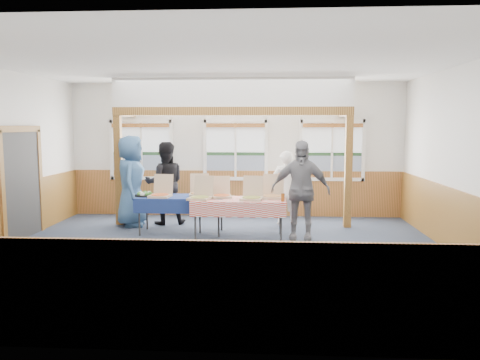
# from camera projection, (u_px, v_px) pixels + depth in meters

# --- Properties ---
(floor) EXTENTS (8.00, 8.00, 0.00)m
(floor) POSITION_uv_depth(u_px,v_px,m) (221.00, 254.00, 7.99)
(floor) COLOR #273140
(floor) RESTS_ON ground
(ceiling) EXTENTS (8.00, 8.00, 0.00)m
(ceiling) POSITION_uv_depth(u_px,v_px,m) (221.00, 63.00, 7.63)
(ceiling) COLOR white
(ceiling) RESTS_ON wall_back
(wall_back) EXTENTS (8.00, 0.00, 8.00)m
(wall_back) POSITION_uv_depth(u_px,v_px,m) (236.00, 150.00, 11.28)
(wall_back) COLOR silver
(wall_back) RESTS_ON floor
(wall_front) EXTENTS (8.00, 0.00, 8.00)m
(wall_front) POSITION_uv_depth(u_px,v_px,m) (183.00, 188.00, 4.34)
(wall_front) COLOR silver
(wall_front) RESTS_ON floor
(wall_right) EXTENTS (0.00, 8.00, 8.00)m
(wall_right) POSITION_uv_depth(u_px,v_px,m) (467.00, 162.00, 7.57)
(wall_right) COLOR silver
(wall_right) RESTS_ON floor
(wainscot_back) EXTENTS (7.98, 0.05, 1.10)m
(wainscot_back) POSITION_uv_depth(u_px,v_px,m) (236.00, 193.00, 11.38)
(wainscot_back) COLOR brown
(wainscot_back) RESTS_ON floor
(wainscot_front) EXTENTS (7.98, 0.05, 1.10)m
(wainscot_front) POSITION_uv_depth(u_px,v_px,m) (185.00, 296.00, 4.48)
(wainscot_front) COLOR brown
(wainscot_front) RESTS_ON floor
(wainscot_right) EXTENTS (0.05, 6.98, 1.10)m
(wainscot_right) POSITION_uv_depth(u_px,v_px,m) (462.00, 225.00, 7.69)
(wainscot_right) COLOR brown
(wainscot_right) RESTS_ON floor
(cased_opening) EXTENTS (0.06, 1.30, 2.10)m
(cased_opening) POSITION_uv_depth(u_px,v_px,m) (21.00, 185.00, 9.00)
(cased_opening) COLOR #303030
(cased_opening) RESTS_ON wall_left
(window_left) EXTENTS (1.56, 0.10, 1.46)m
(window_left) POSITION_uv_depth(u_px,v_px,m) (141.00, 147.00, 11.37)
(window_left) COLOR white
(window_left) RESTS_ON wall_back
(window_mid) EXTENTS (1.56, 0.10, 1.46)m
(window_mid) POSITION_uv_depth(u_px,v_px,m) (236.00, 147.00, 11.23)
(window_mid) COLOR white
(window_mid) RESTS_ON wall_back
(window_right) EXTENTS (1.56, 0.10, 1.46)m
(window_right) POSITION_uv_depth(u_px,v_px,m) (332.00, 147.00, 11.09)
(window_right) COLOR white
(window_right) RESTS_ON wall_back
(post_left) EXTENTS (0.15, 0.15, 2.40)m
(post_left) POSITION_uv_depth(u_px,v_px,m) (119.00, 171.00, 10.29)
(post_left) COLOR #5C3714
(post_left) RESTS_ON floor
(post_right) EXTENTS (0.15, 0.15, 2.40)m
(post_right) POSITION_uv_depth(u_px,v_px,m) (348.00, 172.00, 9.99)
(post_right) COLOR #5C3714
(post_right) RESTS_ON floor
(cross_beam) EXTENTS (5.15, 0.18, 0.18)m
(cross_beam) POSITION_uv_depth(u_px,v_px,m) (232.00, 111.00, 9.99)
(cross_beam) COLOR #5C3714
(cross_beam) RESTS_ON post_left
(table_left) EXTENTS (1.81, 0.88, 0.76)m
(table_left) POSITION_uv_depth(u_px,v_px,m) (181.00, 199.00, 9.48)
(table_left) COLOR #303030
(table_left) RESTS_ON floor
(table_right) EXTENTS (1.83, 0.84, 0.76)m
(table_right) POSITION_uv_depth(u_px,v_px,m) (239.00, 202.00, 9.14)
(table_right) COLOR #303030
(table_right) RESTS_ON floor
(pizza_box_a) EXTENTS (0.44, 0.52, 0.44)m
(pizza_box_a) POSITION_uv_depth(u_px,v_px,m) (161.00, 194.00, 9.39)
(pizza_box_a) COLOR tan
(pizza_box_a) RESTS_ON table_left
(pizza_box_b) EXTENTS (0.44, 0.52, 0.43)m
(pizza_box_b) POSITION_uv_depth(u_px,v_px,m) (199.00, 192.00, 9.61)
(pizza_box_b) COLOR tan
(pizza_box_b) RESTS_ON table_left
(pizza_box_c) EXTENTS (0.50, 0.57, 0.44)m
(pizza_box_c) POSITION_uv_depth(u_px,v_px,m) (201.00, 196.00, 9.07)
(pizza_box_c) COLOR tan
(pizza_box_c) RESTS_ON table_right
(pizza_box_d) EXTENTS (0.45, 0.51, 0.41)m
(pizza_box_d) POSITION_uv_depth(u_px,v_px,m) (222.00, 194.00, 9.34)
(pizza_box_d) COLOR tan
(pizza_box_d) RESTS_ON table_right
(pizza_box_e) EXTENTS (0.46, 0.54, 0.44)m
(pizza_box_e) POSITION_uv_depth(u_px,v_px,m) (252.00, 196.00, 9.03)
(pizza_box_e) COLOR tan
(pizza_box_e) RESTS_ON table_right
(pizza_box_f) EXTENTS (0.46, 0.55, 0.46)m
(pizza_box_f) POSITION_uv_depth(u_px,v_px,m) (272.00, 195.00, 9.23)
(pizza_box_f) COLOR tan
(pizza_box_f) RESTS_ON table_right
(veggie_tray) EXTENTS (0.41, 0.41, 0.09)m
(veggie_tray) POSITION_uv_depth(u_px,v_px,m) (145.00, 194.00, 9.52)
(veggie_tray) COLOR black
(veggie_tray) RESTS_ON table_left
(drink_glass) EXTENTS (0.07, 0.07, 0.15)m
(drink_glass) POSITION_uv_depth(u_px,v_px,m) (283.00, 197.00, 8.82)
(drink_glass) COLOR brown
(drink_glass) RESTS_ON table_right
(woman_white) EXTENTS (0.60, 0.40, 1.64)m
(woman_white) POSITION_uv_depth(u_px,v_px,m) (286.00, 188.00, 10.28)
(woman_white) COLOR white
(woman_white) RESTS_ON floor
(woman_black) EXTENTS (1.04, 0.91, 1.83)m
(woman_black) POSITION_uv_depth(u_px,v_px,m) (165.00, 183.00, 10.35)
(woman_black) COLOR black
(woman_black) RESTS_ON floor
(man_blue) EXTENTS (0.76, 1.05, 1.98)m
(man_blue) POSITION_uv_depth(u_px,v_px,m) (131.00, 181.00, 10.16)
(man_blue) COLOR #355A85
(man_blue) RESTS_ON floor
(person_grey) EXTENTS (1.17, 0.61, 1.91)m
(person_grey) POSITION_uv_depth(u_px,v_px,m) (300.00, 190.00, 8.88)
(person_grey) COLOR slate
(person_grey) RESTS_ON floor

